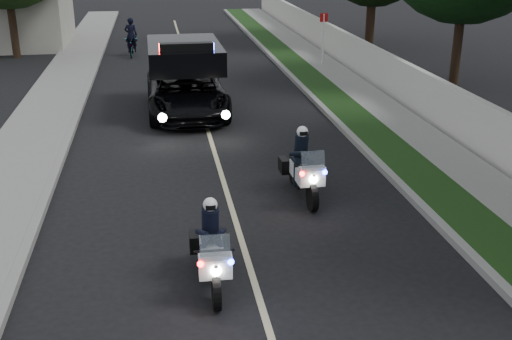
{
  "coord_description": "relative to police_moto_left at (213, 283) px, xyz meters",
  "views": [
    {
      "loc": [
        -1.49,
        -9.78,
        5.69
      ],
      "look_at": [
        0.49,
        2.49,
        1.0
      ],
      "focal_mm": 44.21,
      "sensor_mm": 36.0,
      "label": 1
    }
  ],
  "objects": [
    {
      "name": "police_moto_left",
      "position": [
        0.0,
        0.0,
        0.0
      ],
      "size": [
        0.67,
        1.85,
        1.56
      ],
      "primitive_type": null,
      "rotation": [
        0.0,
        0.0,
        -0.02
      ],
      "color": "silver",
      "rests_on": "ground"
    },
    {
      "name": "curb_left",
      "position": [
        -3.39,
        10.28,
        0.07
      ],
      "size": [
        0.2,
        60.0,
        0.15
      ],
      "primitive_type": "cube",
      "color": "gray",
      "rests_on": "ground"
    },
    {
      "name": "property_wall",
      "position": [
        7.81,
        10.28,
        0.75
      ],
      "size": [
        0.22,
        60.0,
        1.5
      ],
      "primitive_type": "cube",
      "color": "beige",
      "rests_on": "ground"
    },
    {
      "name": "curb_right",
      "position": [
        4.81,
        10.28,
        0.07
      ],
      "size": [
        0.2,
        60.0,
        0.15
      ],
      "primitive_type": "cube",
      "color": "gray",
      "rests_on": "ground"
    },
    {
      "name": "police_suv",
      "position": [
        0.21,
        11.2,
        0.0
      ],
      "size": [
        2.61,
        5.55,
        2.69
      ],
      "primitive_type": "imported",
      "rotation": [
        0.0,
        0.0,
        0.01
      ],
      "color": "black",
      "rests_on": "ground"
    },
    {
      "name": "tree_right_d",
      "position": [
        10.75,
        23.6,
        0.0
      ],
      "size": [
        9.29,
        9.29,
        12.72
      ],
      "primitive_type": null,
      "rotation": [
        0.0,
        0.0,
        -0.25
      ],
      "color": "#1E3913",
      "rests_on": "ground"
    },
    {
      "name": "tree_left_near",
      "position": [
        -7.39,
        22.58,
        0.0
      ],
      "size": [
        8.12,
        8.12,
        10.61
      ],
      "primitive_type": null,
      "rotation": [
        0.0,
        0.0,
        0.34
      ],
      "color": "#214416",
      "rests_on": "ground"
    },
    {
      "name": "bicycle",
      "position": [
        -1.86,
        22.08,
        0.0
      ],
      "size": [
        0.66,
        1.84,
        0.96
      ],
      "primitive_type": "imported",
      "rotation": [
        0.0,
        0.0,
        -0.01
      ],
      "color": "black",
      "rests_on": "ground"
    },
    {
      "name": "sign_post",
      "position": [
        6.71,
        18.05,
        0.0
      ],
      "size": [
        0.44,
        0.44,
        2.45
      ],
      "primitive_type": null,
      "rotation": [
        0.0,
        0.0,
        0.16
      ],
      "color": "#AF0C0C",
      "rests_on": "ground"
    },
    {
      "name": "ground",
      "position": [
        0.71,
        0.28,
        0.0
      ],
      "size": [
        120.0,
        120.0,
        0.0
      ],
      "primitive_type": "plane",
      "color": "black",
      "rests_on": "ground"
    },
    {
      "name": "sidewalk_left",
      "position": [
        -4.49,
        10.28,
        0.08
      ],
      "size": [
        2.0,
        60.0,
        0.16
      ],
      "primitive_type": "cube",
      "color": "gray",
      "rests_on": "ground"
    },
    {
      "name": "police_moto_right",
      "position": [
        2.41,
        3.53,
        0.0
      ],
      "size": [
        0.74,
        1.96,
        1.65
      ],
      "primitive_type": null,
      "rotation": [
        0.0,
        0.0,
        0.03
      ],
      "color": "silver",
      "rests_on": "ground"
    },
    {
      "name": "sidewalk_right",
      "position": [
        6.81,
        10.28,
        0.08
      ],
      "size": [
        1.4,
        60.0,
        0.16
      ],
      "primitive_type": "cube",
      "color": "gray",
      "rests_on": "ground"
    },
    {
      "name": "cyclist",
      "position": [
        -1.86,
        22.08,
        0.0
      ],
      "size": [
        0.62,
        0.43,
        1.66
      ],
      "primitive_type": "imported",
      "rotation": [
        0.0,
        0.0,
        3.19
      ],
      "color": "black",
      "rests_on": "ground"
    },
    {
      "name": "tree_right_e",
      "position": [
        10.82,
        23.47,
        0.0
      ],
      "size": [
        6.21,
        6.21,
        9.26
      ],
      "primitive_type": null,
      "rotation": [
        0.0,
        0.0,
        0.12
      ],
      "color": "black",
      "rests_on": "ground"
    },
    {
      "name": "tree_right_c",
      "position": [
        10.97,
        13.73,
        0.0
      ],
      "size": [
        8.69,
        8.69,
        11.01
      ],
      "primitive_type": null,
      "rotation": [
        0.0,
        0.0,
        0.41
      ],
      "color": "#103510",
      "rests_on": "ground"
    },
    {
      "name": "grass_verge",
      "position": [
        5.51,
        10.28,
        0.08
      ],
      "size": [
        1.2,
        60.0,
        0.16
      ],
      "primitive_type": "cube",
      "color": "#193814",
      "rests_on": "ground"
    },
    {
      "name": "lane_marking",
      "position": [
        0.71,
        10.28,
        0.0
      ],
      "size": [
        0.12,
        50.0,
        0.01
      ],
      "primitive_type": "cube",
      "color": "#BFB78C",
      "rests_on": "ground"
    }
  ]
}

